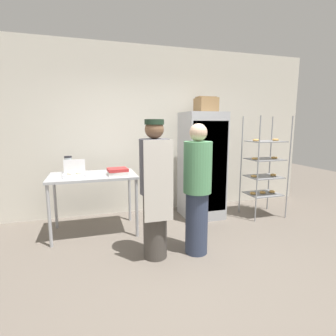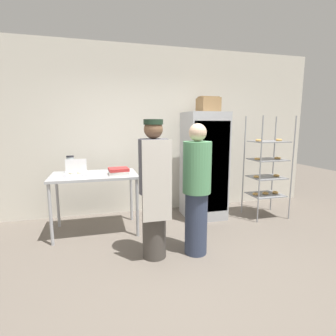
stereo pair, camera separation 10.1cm
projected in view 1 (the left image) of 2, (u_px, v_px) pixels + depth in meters
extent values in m
plane|color=#6B6056|center=(193.00, 265.00, 3.04)|extent=(14.00, 14.00, 0.00)
cube|color=silver|center=(150.00, 131.00, 4.83)|extent=(6.40, 0.12, 2.98)
cube|color=#ADAFB5|center=(202.00, 165.00, 4.55)|extent=(0.66, 0.67, 1.82)
cube|color=#93959B|center=(210.00, 167.00, 4.24)|extent=(0.61, 0.02, 1.49)
cylinder|color=silver|center=(200.00, 166.00, 4.16)|extent=(0.02, 0.02, 0.89)
cylinder|color=#93969B|center=(258.00, 170.00, 4.27)|extent=(0.02, 0.02, 1.75)
cylinder|color=#93969B|center=(289.00, 168.00, 4.45)|extent=(0.02, 0.02, 1.75)
cylinder|color=#93969B|center=(241.00, 166.00, 4.73)|extent=(0.02, 0.02, 1.75)
cylinder|color=#93969B|center=(270.00, 164.00, 4.91)|extent=(0.02, 0.02, 1.75)
cube|color=gray|center=(263.00, 194.00, 4.67)|extent=(0.57, 0.45, 0.01)
torus|color=#DBA351|center=(253.00, 193.00, 4.61)|extent=(0.10, 0.10, 0.04)
torus|color=#DBA351|center=(263.00, 192.00, 4.67)|extent=(0.10, 0.10, 0.04)
torus|color=#DBA351|center=(272.00, 192.00, 4.72)|extent=(0.10, 0.10, 0.04)
cube|color=gray|center=(264.00, 177.00, 4.62)|extent=(0.57, 0.45, 0.01)
torus|color=#DBA351|center=(254.00, 176.00, 4.56)|extent=(0.10, 0.10, 0.03)
torus|color=#DBA351|center=(273.00, 175.00, 4.67)|extent=(0.10, 0.10, 0.03)
cube|color=gray|center=(265.00, 159.00, 4.57)|extent=(0.57, 0.45, 0.01)
torus|color=#DBA351|center=(255.00, 158.00, 4.51)|extent=(0.11, 0.11, 0.03)
torus|color=#DBA351|center=(274.00, 158.00, 4.62)|extent=(0.11, 0.11, 0.03)
cube|color=gray|center=(266.00, 141.00, 4.52)|extent=(0.57, 0.45, 0.01)
torus|color=#DBA351|center=(256.00, 140.00, 4.45)|extent=(0.11, 0.11, 0.04)
torus|color=#DBA351|center=(276.00, 140.00, 4.57)|extent=(0.11, 0.11, 0.04)
cube|color=#ADAFB5|center=(93.00, 176.00, 3.83)|extent=(1.24, 0.76, 0.04)
cylinder|color=#ADAFB5|center=(49.00, 216.00, 3.42)|extent=(0.04, 0.04, 0.85)
cylinder|color=#ADAFB5|center=(137.00, 208.00, 3.75)|extent=(0.04, 0.04, 0.85)
cylinder|color=#ADAFB5|center=(55.00, 202.00, 4.06)|extent=(0.04, 0.04, 0.85)
cylinder|color=#ADAFB5|center=(130.00, 196.00, 4.39)|extent=(0.04, 0.04, 0.85)
cube|color=white|center=(75.00, 175.00, 3.65)|extent=(0.30, 0.19, 0.05)
cube|color=white|center=(74.00, 166.00, 3.72)|extent=(0.29, 0.01, 0.19)
torus|color=beige|center=(70.00, 173.00, 3.59)|extent=(0.09, 0.09, 0.03)
torus|color=beige|center=(79.00, 173.00, 3.62)|extent=(0.09, 0.09, 0.03)
torus|color=beige|center=(70.00, 172.00, 3.66)|extent=(0.09, 0.09, 0.03)
torus|color=beige|center=(79.00, 172.00, 3.69)|extent=(0.09, 0.09, 0.03)
cylinder|color=#99999E|center=(69.00, 170.00, 3.93)|extent=(0.14, 0.14, 0.10)
cylinder|color=#B2BCC1|center=(68.00, 162.00, 3.91)|extent=(0.11, 0.11, 0.14)
cylinder|color=black|center=(68.00, 157.00, 3.90)|extent=(0.11, 0.11, 0.02)
cube|color=silver|center=(118.00, 173.00, 3.82)|extent=(0.28, 0.26, 0.05)
cube|color=#B72D2D|center=(118.00, 170.00, 3.81)|extent=(0.30, 0.28, 0.04)
cube|color=#937047|center=(206.00, 105.00, 4.50)|extent=(0.33, 0.35, 0.24)
cube|color=olive|center=(206.00, 97.00, 4.48)|extent=(0.33, 0.18, 0.02)
cylinder|color=#47423D|center=(155.00, 225.00, 3.18)|extent=(0.29, 0.29, 0.81)
cylinder|color=#4C4C56|center=(155.00, 166.00, 3.06)|extent=(0.35, 0.35, 0.64)
sphere|color=brown|center=(154.00, 129.00, 2.98)|extent=(0.22, 0.22, 0.22)
cube|color=beige|center=(159.00, 182.00, 2.90)|extent=(0.34, 0.02, 0.92)
cylinder|color=#1E3323|center=(154.00, 122.00, 2.97)|extent=(0.22, 0.22, 0.06)
cylinder|color=#333D56|center=(197.00, 223.00, 3.29)|extent=(0.28, 0.28, 0.79)
cylinder|color=#569966|center=(198.00, 167.00, 3.17)|extent=(0.35, 0.35, 0.62)
sphere|color=beige|center=(198.00, 132.00, 3.10)|extent=(0.21, 0.21, 0.21)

